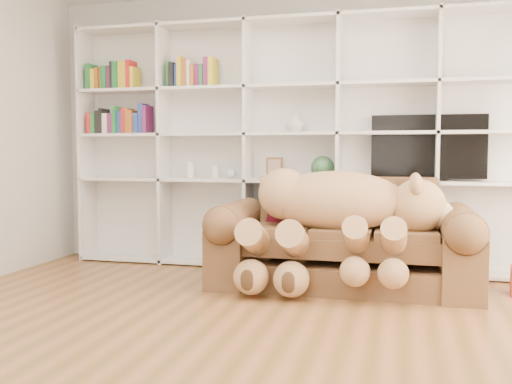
# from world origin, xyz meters

# --- Properties ---
(floor) EXTENTS (5.00, 5.00, 0.00)m
(floor) POSITION_xyz_m (0.00, 0.00, 0.00)
(floor) COLOR brown
(floor) RESTS_ON ground
(wall_back) EXTENTS (5.00, 0.02, 2.70)m
(wall_back) POSITION_xyz_m (0.00, 2.50, 1.35)
(wall_back) COLOR silver
(wall_back) RESTS_ON floor
(bookshelf) EXTENTS (4.43, 0.35, 2.40)m
(bookshelf) POSITION_xyz_m (-0.24, 2.36, 1.31)
(bookshelf) COLOR white
(bookshelf) RESTS_ON floor
(sofa) EXTENTS (2.16, 0.93, 0.91)m
(sofa) POSITION_xyz_m (0.55, 1.68, 0.34)
(sofa) COLOR brown
(sofa) RESTS_ON floor
(teddy_bear) EXTENTS (1.66, 0.90, 0.96)m
(teddy_bear) POSITION_xyz_m (0.50, 1.50, 0.64)
(teddy_bear) COLOR tan
(teddy_bear) RESTS_ON sofa
(throw_pillow) EXTENTS (0.45, 0.35, 0.42)m
(throw_pillow) POSITION_xyz_m (0.04, 1.84, 0.66)
(throw_pillow) COLOR #580F1E
(throw_pillow) RESTS_ON sofa
(tv) EXTENTS (1.01, 0.18, 0.60)m
(tv) POSITION_xyz_m (1.25, 2.35, 1.16)
(tv) COLOR black
(tv) RESTS_ON bookshelf
(picture_frame) EXTENTS (0.16, 0.04, 0.20)m
(picture_frame) POSITION_xyz_m (-0.18, 2.30, 0.97)
(picture_frame) COLOR brown
(picture_frame) RESTS_ON bookshelf
(green_vase) EXTENTS (0.22, 0.22, 0.22)m
(green_vase) POSITION_xyz_m (0.29, 2.30, 0.98)
(green_vase) COLOR #305E38
(green_vase) RESTS_ON bookshelf
(figurine_tall) EXTENTS (0.09, 0.09, 0.16)m
(figurine_tall) POSITION_xyz_m (-1.05, 2.30, 0.95)
(figurine_tall) COLOR white
(figurine_tall) RESTS_ON bookshelf
(figurine_short) EXTENTS (0.10, 0.10, 0.13)m
(figurine_short) POSITION_xyz_m (-0.78, 2.30, 0.93)
(figurine_short) COLOR white
(figurine_short) RESTS_ON bookshelf
(snow_globe) EXTENTS (0.10, 0.10, 0.10)m
(snow_globe) POSITION_xyz_m (-0.61, 2.30, 0.92)
(snow_globe) COLOR silver
(snow_globe) RESTS_ON bookshelf
(shelf_vase) EXTENTS (0.23, 0.23, 0.19)m
(shelf_vase) POSITION_xyz_m (0.02, 2.30, 1.41)
(shelf_vase) COLOR beige
(shelf_vase) RESTS_ON bookshelf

